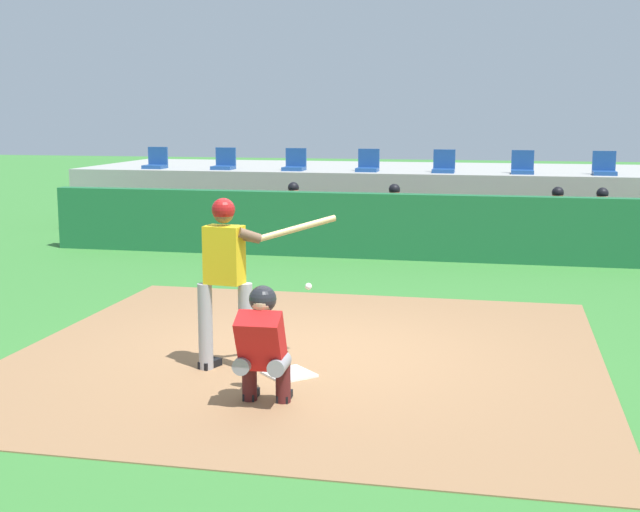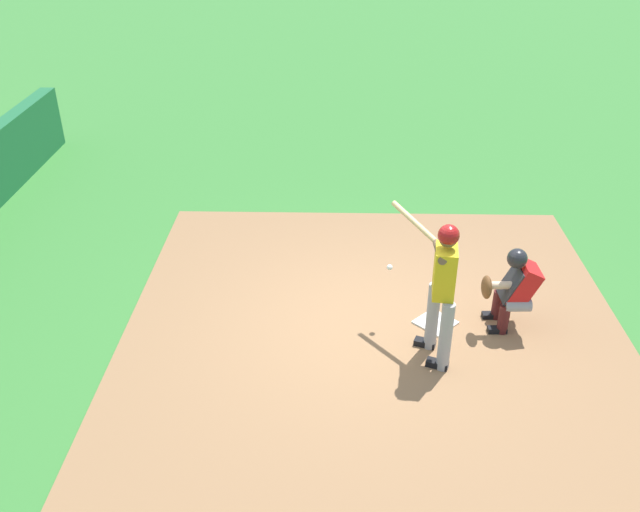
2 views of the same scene
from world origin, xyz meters
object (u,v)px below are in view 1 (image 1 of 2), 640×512
Objects in this scene: dugout_player_0 at (292,214)px; dugout_player_2 at (557,221)px; catcher_crouched at (263,341)px; dugout_player_1 at (393,217)px; stadium_seat_4 at (444,166)px; home_plate at (289,374)px; stadium_seat_1 at (224,163)px; stadium_seat_2 at (295,164)px; stadium_seat_0 at (156,162)px; batter_at_plate at (228,272)px; stadium_seat_5 at (522,167)px; stadium_seat_6 at (604,168)px; dugout_player_3 at (602,222)px; stadium_seat_3 at (368,165)px.

dugout_player_0 is 5.06m from dugout_player_2.
dugout_player_1 is at bearing 89.84° from catcher_crouched.
dugout_player_0 reaches higher than catcher_crouched.
stadium_seat_4 reaches higher than dugout_player_0.
home_plate is 0.34× the size of dugout_player_0.
stadium_seat_1 is (-4.05, 11.09, 0.93)m from catcher_crouched.
stadium_seat_2 reaches higher than dugout_player_0.
stadium_seat_0 is (-5.67, 11.09, 0.93)m from catcher_crouched.
batter_at_plate is 1.27m from catcher_crouched.
stadium_seat_5 reaches higher than dugout_player_1.
stadium_seat_0 reaches higher than catcher_crouched.
stadium_seat_6 is (4.06, 10.18, 1.51)m from home_plate.
stadium_seat_1 and stadium_seat_2 have the same top height.
stadium_seat_6 is (4.05, 2.03, 0.86)m from dugout_player_1.
dugout_player_1 is (0.68, 8.05, -0.36)m from batter_at_plate.
dugout_player_3 is 6.66m from stadium_seat_2.
stadium_seat_4 reaches higher than dugout_player_1.
stadium_seat_6 is at bearing 18.56° from dugout_player_0.
stadium_seat_0 is 8.12m from stadium_seat_5.
dugout_player_2 is at bearing 180.00° from dugout_player_3.
stadium_seat_1 is 6.50m from stadium_seat_5.
stadium_seat_5 is at bearing 0.00° from stadium_seat_1.
stadium_seat_3 is at bearing 152.27° from dugout_player_2.
dugout_player_1 is 1.00× the size of dugout_player_3.
dugout_player_0 is at bearing -144.09° from stadium_seat_4.
stadium_seat_0 is 3.25m from stadium_seat_2.
dugout_player_0 is (-1.98, 9.05, 0.07)m from catcher_crouched.
stadium_seat_3 and stadium_seat_5 have the same top height.
dugout_player_2 is at bearing -20.32° from stadium_seat_2.
catcher_crouched is 1.47× the size of dugout_player_0.
stadium_seat_3 is (-0.82, 2.03, 0.86)m from dugout_player_1.
stadium_seat_4 is 1.00× the size of stadium_seat_5.
stadium_seat_5 is at bearing 76.53° from home_plate.
stadium_seat_0 is at bearing 180.00° from stadium_seat_4.
dugout_player_2 is at bearing -13.10° from stadium_seat_0.
dugout_player_2 is at bearing -116.27° from stadium_seat_6.
catcher_crouched is at bearing -108.75° from dugout_player_2.
stadium_seat_3 is (-4.66, 2.03, 0.86)m from dugout_player_3.
stadium_seat_6 is at bearing 68.24° from home_plate.
stadium_seat_4 is at bearing 81.63° from batter_at_plate.
dugout_player_0 is at bearing 180.00° from dugout_player_3.
catcher_crouched is 11.15m from stadium_seat_3.
stadium_seat_6 is at bearing 0.00° from stadium_seat_3.
batter_at_plate is 1.39× the size of dugout_player_2.
stadium_seat_0 is (-5.69, 10.18, 1.51)m from home_plate.
stadium_seat_1 reaches higher than dugout_player_3.
stadium_seat_2 is at bearing 159.68° from dugout_player_2.
stadium_seat_4 is (6.50, 0.00, 0.00)m from stadium_seat_0.
stadium_seat_5 is at bearing 0.00° from stadium_seat_0.
catcher_crouched is 3.97× the size of stadium_seat_4.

